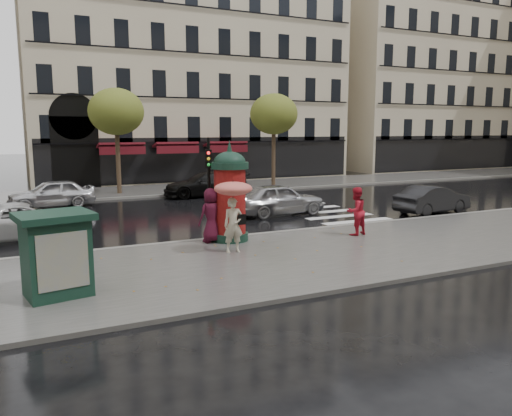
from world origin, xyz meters
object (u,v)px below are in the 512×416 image
car_silver (278,199)px  morris_column (230,193)px  newsstand (56,253)px  car_darkgrey (432,199)px  woman_red (356,211)px  man_burgundy (211,215)px  car_far_silver (52,194)px  woman_umbrella (233,204)px  car_black (206,184)px  traffic_light (209,179)px  car_white (24,221)px

car_silver → morris_column: bearing=134.6°
newsstand → car_darkgrey: bearing=17.7°
woman_red → car_silver: bearing=-99.5°
woman_red → man_burgundy: size_ratio=0.94×
woman_red → car_far_silver: woman_red is taller
woman_umbrella → car_darkgrey: size_ratio=0.57×
woman_umbrella → car_silver: 8.15m
newsstand → woman_umbrella: bearing=21.2°
woman_red → car_far_silver: 16.52m
woman_red → man_burgundy: bearing=-24.1°
car_darkgrey → car_far_silver: size_ratio=0.96×
newsstand → car_black: newsstand is taller
woman_umbrella → man_burgundy: (-0.13, 1.69, -0.61)m
newsstand → car_black: size_ratio=0.39×
woman_red → traffic_light: size_ratio=0.49×
man_burgundy → car_far_silver: man_burgundy is taller
car_darkgrey → car_white: 18.45m
woman_red → car_far_silver: (-9.93, 13.20, -0.29)m
car_far_silver → newsstand: bearing=-8.4°
car_black → car_silver: bearing=8.6°
car_silver → car_black: car_silver is taller
woman_red → car_black: (-1.03, 13.82, -0.28)m
car_darkgrey → car_black: car_black is taller
newsstand → traffic_light: bearing=37.4°
woman_red → car_white: woman_red is taller
woman_red → woman_umbrella: bearing=-6.2°
woman_red → car_darkgrey: 7.55m
traffic_light → car_black: 13.10m
morris_column → car_darkgrey: 11.78m
woman_red → car_white: 12.57m
man_burgundy → traffic_light: (0.05, 0.33, 1.27)m
morris_column → car_darkgrey: bearing=8.9°
car_black → car_white: bearing=-48.0°
traffic_light → car_white: 7.33m
car_darkgrey → morris_column: bearing=91.4°
car_darkgrey → car_white: bearing=75.4°
man_burgundy → morris_column: size_ratio=0.54×
traffic_light → car_black: (4.30, 12.27, -1.61)m
newsstand → car_darkgrey: size_ratio=0.48×
newsstand → car_black: 19.11m
man_burgundy → car_white: man_burgundy is taller
man_burgundy → car_far_silver: 12.82m
morris_column → car_white: size_ratio=0.74×
car_silver → car_black: 8.01m
car_black → woman_red: bearing=6.9°
car_silver → car_white: (-11.19, -0.54, -0.10)m
morris_column → car_silver: size_ratio=0.79×
car_white → car_black: 13.40m
woman_red → car_darkgrey: size_ratio=0.44×
woman_umbrella → car_white: (-6.14, 5.79, -1.02)m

